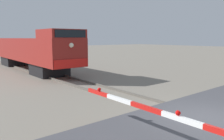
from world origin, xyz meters
TOP-DOWN VIEW (x-y plane):
  - ground_plane at (0.00, 0.00)m, footprint 160.00×160.00m
  - rail_track_left at (-0.72, 0.00)m, footprint 0.08×80.00m
  - rail_track_right at (0.72, 0.00)m, footprint 0.08×80.00m
  - road_surface at (0.00, 0.00)m, footprint 36.00×4.76m
  - locomotive at (0.00, 19.05)m, footprint 2.94×18.05m

SIDE VIEW (x-z plane):
  - ground_plane at x=0.00m, z-range 0.00..0.00m
  - rail_track_left at x=-0.72m, z-range 0.00..0.15m
  - rail_track_right at x=0.72m, z-range 0.00..0.15m
  - road_surface at x=0.00m, z-range 0.00..0.16m
  - locomotive at x=0.00m, z-range 0.05..3.98m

